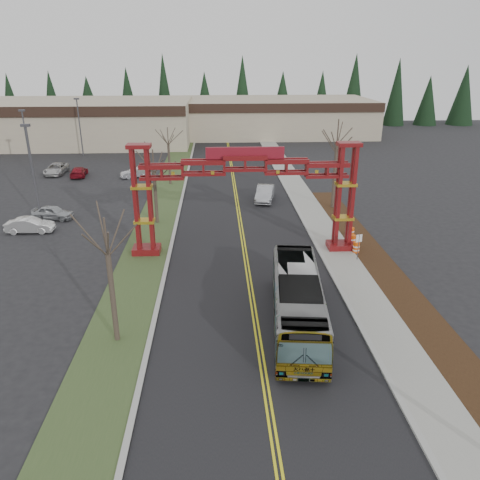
{
  "coord_description": "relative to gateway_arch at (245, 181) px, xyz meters",
  "views": [
    {
      "loc": [
        -2.21,
        -17.49,
        15.03
      ],
      "look_at": [
        -0.66,
        12.58,
        3.16
      ],
      "focal_mm": 35.0,
      "sensor_mm": 36.0,
      "label": 1
    }
  ],
  "objects": [
    {
      "name": "parked_car_far_b",
      "position": [
        -24.02,
        28.47,
        -5.27
      ],
      "size": [
        2.38,
        5.14,
        1.43
      ],
      "primitive_type": "imported",
      "rotation": [
        0.0,
        0.0,
        -0.0
      ],
      "color": "#BABABA",
      "rests_on": "ground"
    },
    {
      "name": "parked_car_near_a",
      "position": [
        -18.39,
        9.15,
        -5.29
      ],
      "size": [
        4.31,
        2.45,
        1.38
      ],
      "primitive_type": "imported",
      "rotation": [
        0.0,
        0.0,
        1.36
      ],
      "color": "#A9AEB1",
      "rests_on": "ground"
    },
    {
      "name": "light_pole_near",
      "position": [
        -19.62,
        9.1,
        -0.64
      ],
      "size": [
        0.8,
        0.4,
        9.24
      ],
      "color": "#3F3F44",
      "rests_on": "ground"
    },
    {
      "name": "road",
      "position": [
        -0.0,
        7.0,
        -5.97
      ],
      "size": [
        12.0,
        110.0,
        0.02
      ],
      "primitive_type": "cube",
      "color": "black",
      "rests_on": "ground"
    },
    {
      "name": "curb_right",
      "position": [
        6.15,
        7.0,
        -5.91
      ],
      "size": [
        0.3,
        110.0,
        0.15
      ],
      "primitive_type": "cube",
      "color": "#A3A49F",
      "rests_on": "ground"
    },
    {
      "name": "bare_tree_median_near",
      "position": [
        -8.0,
        -12.57,
        -0.63
      ],
      "size": [
        2.98,
        2.98,
        7.35
      ],
      "color": "#382D26",
      "rests_on": "ground"
    },
    {
      "name": "transit_bus",
      "position": [
        2.41,
        -11.45,
        -4.38
      ],
      "size": [
        3.91,
        11.74,
        3.21
      ],
      "primitive_type": "imported",
      "rotation": [
        0.0,
        0.0,
        -0.11
      ],
      "color": "#B0B2B8",
      "rests_on": "ground"
    },
    {
      "name": "landscape_strip",
      "position": [
        10.2,
        -8.0,
        -5.92
      ],
      "size": [
        2.6,
        50.0,
        0.12
      ],
      "primitive_type": "cube",
      "color": "black",
      "rests_on": "ground"
    },
    {
      "name": "retail_building_west",
      "position": [
        -30.0,
        53.96,
        -2.22
      ],
      "size": [
        46.0,
        22.3,
        7.5
      ],
      "color": "tan",
      "rests_on": "ground"
    },
    {
      "name": "parked_car_mid_a",
      "position": [
        -20.54,
        26.82,
        -5.33
      ],
      "size": [
        2.27,
        4.68,
        1.31
      ],
      "primitive_type": "imported",
      "rotation": [
        0.0,
        0.0,
        3.24
      ],
      "color": "maroon",
      "rests_on": "ground"
    },
    {
      "name": "ground",
      "position": [
        -0.0,
        -18.0,
        -5.98
      ],
      "size": [
        200.0,
        200.0,
        0.0
      ],
      "primitive_type": "plane",
      "color": "black",
      "rests_on": "ground"
    },
    {
      "name": "street_sign",
      "position": [
        8.71,
        -2.39,
        -4.39
      ],
      "size": [
        0.5,
        0.16,
        2.22
      ],
      "color": "#3F3F44",
      "rests_on": "ground"
    },
    {
      "name": "barrel_south",
      "position": [
        9.03,
        -0.94,
        -5.48
      ],
      "size": [
        0.55,
        0.55,
        1.01
      ],
      "color": "#E6530C",
      "rests_on": "ground"
    },
    {
      "name": "bare_tree_right_far",
      "position": [
        10.0,
        11.34,
        0.93
      ],
      "size": [
        3.42,
        3.42,
        9.23
      ],
      "color": "#382D26",
      "rests_on": "ground"
    },
    {
      "name": "lane_line_right",
      "position": [
        0.12,
        7.0,
        -5.96
      ],
      "size": [
        0.12,
        100.0,
        0.01
      ],
      "primitive_type": "cube",
      "color": "yellow",
      "rests_on": "road"
    },
    {
      "name": "sidewalk_right",
      "position": [
        7.6,
        7.0,
        -5.91
      ],
      "size": [
        2.6,
        110.0,
        0.14
      ],
      "primitive_type": "cube",
      "color": "gray",
      "rests_on": "ground"
    },
    {
      "name": "lane_line_left",
      "position": [
        -0.12,
        7.0,
        -5.96
      ],
      "size": [
        0.12,
        100.0,
        0.01
      ],
      "primitive_type": "cube",
      "color": "yellow",
      "rests_on": "road"
    },
    {
      "name": "light_pole_mid",
      "position": [
        -27.17,
        28.05,
        -1.01
      ],
      "size": [
        0.75,
        0.37,
        8.6
      ],
      "color": "#3F3F44",
      "rests_on": "ground"
    },
    {
      "name": "gateway_arch",
      "position": [
        0.0,
        0.0,
        0.0
      ],
      "size": [
        18.2,
        1.6,
        8.9
      ],
      "color": "#5B0D0C",
      "rests_on": "ground"
    },
    {
      "name": "parked_car_far_a",
      "position": [
        -12.9,
        25.91,
        -5.33
      ],
      "size": [
        4.16,
        2.85,
        1.3
      ],
      "primitive_type": "imported",
      "rotation": [
        0.0,
        0.0,
        5.13
      ],
      "color": "#B5B5BD",
      "rests_on": "ground"
    },
    {
      "name": "bare_tree_median_far",
      "position": [
        -8.0,
        22.06,
        -0.86
      ],
      "size": [
        2.88,
        2.88,
        7.06
      ],
      "color": "#382D26",
      "rests_on": "ground"
    },
    {
      "name": "conifer_treeline",
      "position": [
        0.25,
        74.0,
        0.5
      ],
      "size": [
        116.1,
        5.6,
        13.0
      ],
      "color": "black",
      "rests_on": "ground"
    },
    {
      "name": "light_pole_far",
      "position": [
        -23.67,
        41.05,
        -0.79
      ],
      "size": [
        0.78,
        0.39,
        8.97
      ],
      "color": "#3F3F44",
      "rests_on": "ground"
    },
    {
      "name": "curb_left",
      "position": [
        -6.15,
        7.0,
        -5.91
      ],
      "size": [
        0.3,
        110.0,
        0.15
      ],
      "primitive_type": "cube",
      "color": "#A3A49F",
      "rests_on": "ground"
    },
    {
      "name": "parked_car_near_b",
      "position": [
        -19.26,
        5.46,
        -5.29
      ],
      "size": [
        4.22,
        1.49,
        1.39
      ],
      "primitive_type": "imported",
      "rotation": [
        0.0,
        0.0,
        1.58
      ],
      "color": "silver",
      "rests_on": "ground"
    },
    {
      "name": "retail_building_east",
      "position": [
        10.0,
        61.95,
        -2.47
      ],
      "size": [
        38.0,
        20.3,
        7.0
      ],
      "color": "tan",
      "rests_on": "ground"
    },
    {
      "name": "barrel_north",
      "position": [
        9.61,
        2.63,
        -5.51
      ],
      "size": [
        0.51,
        0.51,
        0.95
      ],
      "color": "#E6530C",
      "rests_on": "ground"
    },
    {
      "name": "silver_sedan",
      "position": [
        3.13,
        14.42,
        -5.15
      ],
      "size": [
        2.71,
        5.31,
        1.67
      ],
      "primitive_type": "imported",
      "rotation": [
        0.0,
        0.0,
        -0.19
      ],
      "color": "#A5A8AD",
      "rests_on": "ground"
    },
    {
      "name": "bare_tree_median_mid",
      "position": [
        -8.0,
        7.48,
        -1.01
      ],
      "size": [
        3.17,
        3.17,
        7.1
      ],
      "color": "#382D26",
      "rests_on": "ground"
    },
    {
      "name": "grass_median",
      "position": [
        -8.0,
        7.0,
        -5.94
      ],
      "size": [
        4.0,
        110.0,
        0.08
      ],
      "primitive_type": "cube",
      "color": "#394E27",
      "rests_on": "ground"
    },
    {
      "name": "barrel_mid",
      "position": [
        9.14,
        0.6,
        -5.47
      ],
      "size": [
        0.55,
        0.55,
        1.03
      ],
      "color": "#E6530C",
      "rests_on": "ground"
    }
  ]
}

